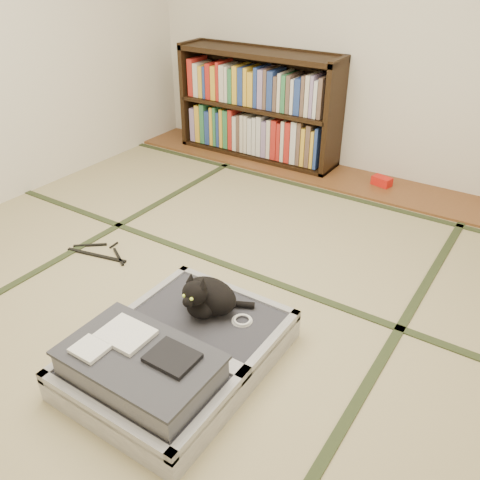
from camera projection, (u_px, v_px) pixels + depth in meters
The scene contains 10 objects.
floor at pixel (198, 304), 2.79m from camera, with size 4.50×4.50×0.00m, color tan.
wood_strip at pixel (344, 179), 4.22m from camera, with size 4.00×0.50×0.02m, color brown.
red_item at pixel (382, 181), 4.08m from camera, with size 0.15×0.09×0.07m, color red.
room_shell at pixel (182, 15), 2.05m from camera, with size 4.50×4.50×4.50m.
tatami_borders at pixel (246, 262), 3.14m from camera, with size 4.00×4.50×0.01m.
bookcase at pixel (258, 108), 4.47m from camera, with size 1.49×0.34×0.96m.
suitcase at pixel (173, 355), 2.30m from camera, with size 0.74×0.98×0.29m.
cat at pixel (207, 297), 2.45m from camera, with size 0.33×0.33×0.26m.
cable_coil at pixel (242, 320), 2.43m from camera, with size 0.10×0.10×0.02m.
hanger at pixel (101, 253), 3.23m from camera, with size 0.44×0.24×0.01m.
Camera 1 is at (1.42, -1.73, 1.72)m, focal length 38.00 mm.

